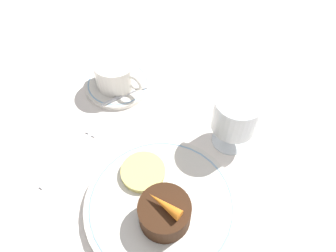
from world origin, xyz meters
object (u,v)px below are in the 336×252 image
Objects in this scene: wine_glass at (237,117)px; fork at (84,141)px; dessert_cake at (162,211)px; dinner_plate at (161,204)px; coffee_cup at (116,73)px.

fork is (-0.21, -0.16, -0.07)m from wine_glass.
wine_glass is at bearing 88.02° from dessert_cake.
dessert_cake is (0.02, -0.02, 0.03)m from dinner_plate.
fork is at bearing -142.18° from wine_glass.
dinner_plate is at bearing -97.22° from wine_glass.
coffee_cup is 0.30m from dessert_cake.
fork is 0.21m from dessert_cake.
coffee_cup is 0.15m from fork.
dessert_cake is (0.20, -0.03, 0.03)m from fork.
wine_glass is 0.61× the size of fork.
dinner_plate is at bearing -3.61° from fork.
wine_glass is at bearing 82.78° from dinner_plate.
dinner_plate is 0.03m from dessert_cake.
fork is at bearing -72.19° from coffee_cup.
wine_glass is 0.19m from dessert_cake.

